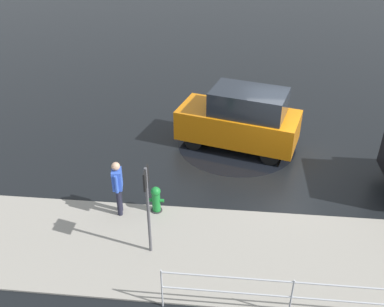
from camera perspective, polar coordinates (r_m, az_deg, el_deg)
name	(u,v)px	position (r m, az deg, el deg)	size (l,w,h in m)	color
ground_plane	(283,163)	(13.94, 12.04, -1.19)	(60.00, 60.00, 0.00)	black
kerb_strip	(298,258)	(10.65, 13.91, -13.34)	(24.00, 3.20, 0.04)	gray
moving_hatchback	(241,119)	(14.13, 6.52, 4.59)	(4.21, 2.67, 2.06)	orange
fire_hydrant	(156,200)	(11.44, -4.81, -6.17)	(0.42, 0.31, 0.80)	#197A2D
pedestrian	(118,184)	(11.18, -9.89, -4.08)	(0.30, 0.56, 1.62)	blue
metal_railing	(360,297)	(9.25, 21.54, -17.38)	(7.77, 0.04, 1.05)	#B7BABF
sign_post	(147,199)	(9.55, -5.96, -6.07)	(0.07, 0.44, 2.40)	#4C4C51
puddle_patch	(236,144)	(14.70, 5.94, 1.23)	(3.99, 3.99, 0.01)	black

